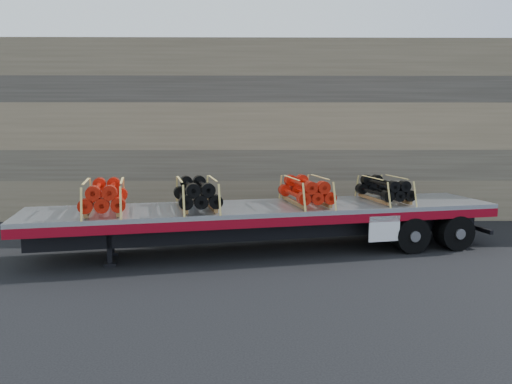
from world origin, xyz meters
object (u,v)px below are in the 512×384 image
bundle_rear (384,190)px  bundle_midfront (197,194)px  bundle_front (105,197)px  bundle_midrear (306,191)px  trailer (266,228)px

bundle_rear → bundle_midfront: bearing=180.0°
bundle_front → bundle_midrear: size_ratio=1.05×
bundle_rear → bundle_midrear: bearing=-180.0°
bundle_front → bundle_midfront: size_ratio=1.01×
bundle_front → bundle_midfront: bearing=0.0°
bundle_front → bundle_midfront: 2.53m
bundle_midfront → bundle_midrear: bundle_midfront is taller
bundle_midfront → bundle_rear: bearing=-0.0°
trailer → bundle_midrear: bundle_midrear is taller
bundle_front → bundle_midrear: bundle_front is taller
bundle_midfront → bundle_midrear: bearing=-0.0°
bundle_midfront → bundle_front: bearing=180.0°
trailer → bundle_midfront: (-2.00, -0.44, 1.10)m
trailer → bundle_midrear: bearing=-0.0°
trailer → bundle_midfront: 2.32m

